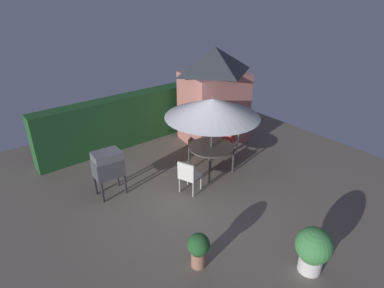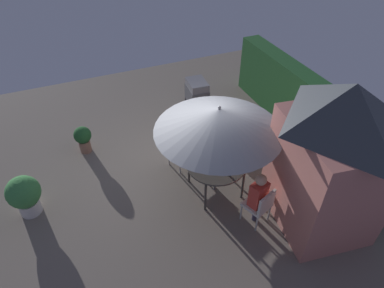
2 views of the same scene
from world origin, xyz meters
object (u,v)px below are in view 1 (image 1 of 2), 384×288
(garden_shed, at_px, (214,95))
(patio_table, at_px, (211,148))
(chair_near_shed, at_px, (230,139))
(person_in_red, at_px, (229,132))
(bbq_grill, at_px, (108,165))
(potted_plant_by_grill, at_px, (199,248))
(patio_umbrella, at_px, (212,108))
(potted_plant_by_shed, at_px, (313,248))
(chair_far_side, at_px, (189,175))

(garden_shed, distance_m, patio_table, 2.29)
(chair_near_shed, relative_size, person_in_red, 0.71)
(bbq_grill, bearing_deg, potted_plant_by_grill, -85.63)
(patio_umbrella, xyz_separation_m, bbq_grill, (-2.73, 0.75, -1.07))
(potted_plant_by_shed, relative_size, person_in_red, 0.75)
(bbq_grill, xyz_separation_m, chair_far_side, (1.59, -1.18, -0.33))
(garden_shed, relative_size, potted_plant_by_shed, 3.31)
(patio_umbrella, distance_m, person_in_red, 1.61)
(patio_umbrella, height_order, chair_far_side, patio_umbrella)
(potted_plant_by_shed, bearing_deg, chair_near_shed, 63.95)
(patio_umbrella, height_order, potted_plant_by_shed, patio_umbrella)
(potted_plant_by_shed, bearing_deg, person_in_red, 64.68)
(bbq_grill, bearing_deg, garden_shed, 10.81)
(potted_plant_by_shed, bearing_deg, garden_shed, 66.12)
(patio_table, relative_size, chair_near_shed, 1.40)
(chair_near_shed, xyz_separation_m, person_in_red, (-0.08, -0.03, 0.26))
(patio_table, height_order, potted_plant_by_grill, patio_table)
(bbq_grill, bearing_deg, patio_table, -15.34)
(patio_table, bearing_deg, bbq_grill, 164.66)
(garden_shed, bearing_deg, person_in_red, -108.36)
(patio_table, bearing_deg, patio_umbrella, -26.57)
(person_in_red, bearing_deg, garden_shed, 71.64)
(potted_plant_by_grill, bearing_deg, bbq_grill, 94.37)
(garden_shed, relative_size, patio_umbrella, 1.23)
(patio_table, distance_m, patio_umbrella, 1.20)
(garden_shed, distance_m, patio_umbrella, 2.15)
(chair_near_shed, bearing_deg, patio_table, -160.15)
(chair_far_side, xyz_separation_m, potted_plant_by_grill, (-1.34, -2.02, -0.09))
(bbq_grill, bearing_deg, chair_far_side, -36.67)
(chair_near_shed, bearing_deg, garden_shed, 74.93)
(patio_umbrella, relative_size, potted_plant_by_grill, 3.47)
(patio_umbrella, distance_m, potted_plant_by_shed, 4.19)
(potted_plant_by_grill, bearing_deg, person_in_red, 38.58)
(bbq_grill, relative_size, person_in_red, 0.95)
(potted_plant_by_grill, height_order, person_in_red, person_in_red)
(chair_near_shed, distance_m, potted_plant_by_grill, 4.63)
(patio_table, height_order, person_in_red, person_in_red)
(patio_umbrella, xyz_separation_m, chair_near_shed, (1.15, 0.42, -1.40))
(chair_near_shed, xyz_separation_m, potted_plant_by_shed, (-2.08, -4.25, 0.01))
(chair_far_side, bearing_deg, person_in_red, 20.33)
(bbq_grill, distance_m, person_in_red, 3.82)
(potted_plant_by_shed, height_order, person_in_red, person_in_red)
(chair_far_side, relative_size, potted_plant_by_grill, 1.23)
(potted_plant_by_grill, bearing_deg, garden_shed, 45.41)
(garden_shed, xyz_separation_m, chair_near_shed, (-0.31, -1.13, -1.07))
(patio_umbrella, relative_size, bbq_grill, 2.11)
(garden_shed, relative_size, person_in_red, 2.47)
(garden_shed, relative_size, patio_table, 2.47)
(chair_far_side, relative_size, potted_plant_by_shed, 0.96)
(potted_plant_by_shed, distance_m, person_in_red, 4.68)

